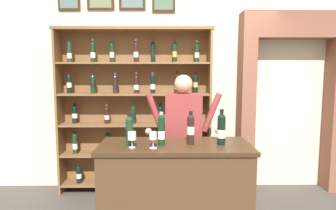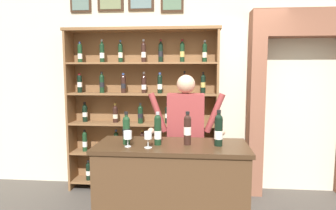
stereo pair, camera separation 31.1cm
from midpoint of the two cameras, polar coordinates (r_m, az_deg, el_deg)
The scene contains 11 objects.
back_wall at distance 4.36m, azimuth 6.19°, elevation 6.20°, with size 12.00×0.19×3.37m.
wine_shelf at distance 4.20m, azimuth -2.80°, elevation -0.22°, with size 2.15×0.35×2.29m.
archway_doorway at distance 4.53m, azimuth 26.18°, elevation 2.28°, with size 1.46×0.45×2.51m.
tasting_counter at distance 3.03m, azimuth 3.78°, elevation -16.94°, with size 1.46×0.63×1.01m.
shopkeeper at distance 3.44m, azimuth 6.03°, elevation -4.78°, with size 0.90×0.22×1.67m.
tasting_bottle_bianco at distance 2.84m, azimuth -4.93°, elevation -4.71°, with size 0.07×0.07×0.31m.
tasting_bottle_vin_santo at distance 2.81m, azimuth 1.19°, elevation -4.78°, with size 0.07×0.07×0.32m.
tasting_bottle_super_tuscan at distance 2.83m, azimuth 6.93°, elevation -4.58°, with size 0.07×0.07×0.32m.
tasting_bottle_riserva at distance 2.84m, azimuth 12.85°, elevation -4.67°, with size 0.08×0.08×0.34m.
wine_glass_spare at distance 2.75m, azimuth -4.57°, elevation -5.98°, with size 0.08×0.08×0.15m.
wine_glass_center at distance 2.70m, azimuth -0.58°, elevation -6.12°, with size 0.07×0.07×0.15m.
Camera 2 is at (0.08, -2.77, 1.71)m, focal length 31.62 mm.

